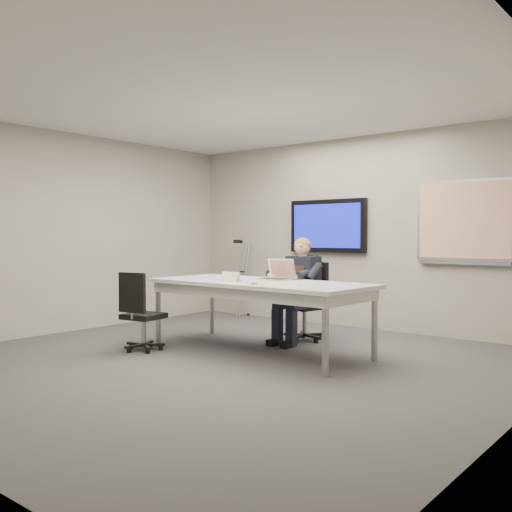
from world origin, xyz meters
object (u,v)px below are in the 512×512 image
Objects in this scene: office_chair_near at (141,326)px; seated_person at (295,301)px; conference_table at (259,289)px; laptop at (277,275)px; office_chair_far at (307,316)px.

seated_person is at bearing -134.69° from office_chair_near.
laptop reaches higher than conference_table.
office_chair_near is (-1.09, -0.83, -0.44)m from conference_table.
laptop is (1.16, 1.10, 0.60)m from office_chair_near.
office_chair_near is (-1.11, -1.81, -0.03)m from office_chair_far.
office_chair_far is 0.91m from laptop.
conference_table is 1.44m from office_chair_near.
conference_table is at bearing -108.46° from laptop.
office_chair_near is 0.70× the size of seated_person.
conference_table is at bearing -86.59° from seated_person.
laptop is at bearing 78.41° from conference_table.
seated_person is 3.53× the size of laptop.
seated_person reaches higher than office_chair_far.
office_chair_near is at bearing -140.86° from conference_table.
office_chair_far is at bearing 89.11° from laptop.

